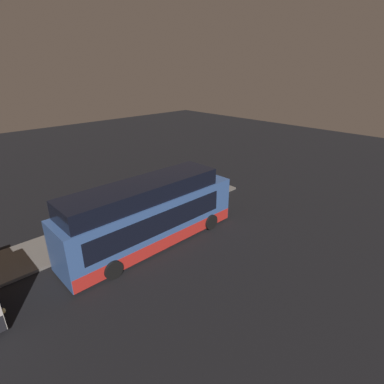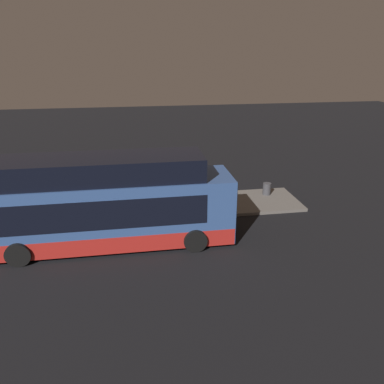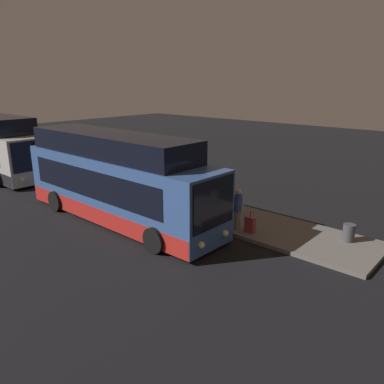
% 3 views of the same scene
% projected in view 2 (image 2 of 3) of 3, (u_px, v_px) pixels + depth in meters
% --- Properties ---
extents(ground, '(80.00, 80.00, 0.00)m').
position_uv_depth(ground, '(103.00, 242.00, 15.87)').
color(ground, black).
extents(platform, '(20.00, 3.12, 0.16)m').
position_uv_depth(platform, '(107.00, 211.00, 18.75)').
color(platform, '#605B56').
rests_on(platform, ground).
extents(bus_lead, '(10.52, 2.71, 3.77)m').
position_uv_depth(bus_lead, '(102.00, 207.00, 15.15)').
color(bus_lead, '#33518C').
rests_on(bus_lead, ground).
extents(passenger_boarding, '(0.48, 0.60, 1.68)m').
position_uv_depth(passenger_boarding, '(206.00, 194.00, 18.15)').
color(passenger_boarding, gray).
rests_on(passenger_boarding, platform).
extents(passenger_waiting, '(0.41, 0.55, 1.62)m').
position_uv_depth(passenger_waiting, '(122.00, 192.00, 18.50)').
color(passenger_waiting, gray).
rests_on(passenger_waiting, platform).
extents(passenger_with_bags, '(0.37, 0.37, 1.68)m').
position_uv_depth(passenger_with_bags, '(111.00, 187.00, 19.04)').
color(passenger_with_bags, '#6B604C').
rests_on(passenger_with_bags, platform).
extents(suitcase, '(0.40, 0.23, 0.87)m').
position_uv_depth(suitcase, '(217.00, 205.00, 18.50)').
color(suitcase, maroon).
rests_on(suitcase, platform).
extents(sign_post, '(0.10, 0.74, 2.60)m').
position_uv_depth(sign_post, '(102.00, 188.00, 17.00)').
color(sign_post, '#4C4C51').
rests_on(sign_post, platform).
extents(trash_bin, '(0.44, 0.44, 0.65)m').
position_uv_depth(trash_bin, '(267.00, 189.00, 20.54)').
color(trash_bin, '#3F3F44').
rests_on(trash_bin, platform).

